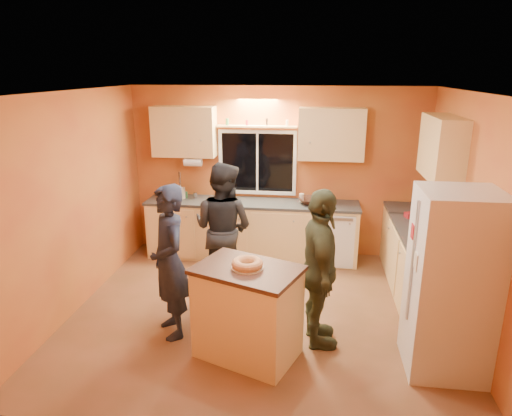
% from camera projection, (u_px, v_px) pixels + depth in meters
% --- Properties ---
extents(ground, '(4.50, 4.50, 0.00)m').
position_uv_depth(ground, '(261.00, 312.00, 5.53)').
color(ground, brown).
rests_on(ground, ground).
extents(room_shell, '(4.54, 4.04, 2.61)m').
position_uv_depth(room_shell, '(276.00, 175.00, 5.44)').
color(room_shell, '#C67F32').
rests_on(room_shell, ground).
extents(back_counter, '(4.23, 0.62, 0.90)m').
position_uv_depth(back_counter, '(275.00, 230.00, 7.01)').
color(back_counter, '#E2C377').
rests_on(back_counter, ground).
extents(right_counter, '(0.62, 1.84, 0.90)m').
position_uv_depth(right_counter, '(422.00, 270.00, 5.63)').
color(right_counter, '#E2C377').
rests_on(right_counter, ground).
extents(refrigerator, '(0.72, 0.70, 1.80)m').
position_uv_depth(refrigerator, '(451.00, 284.00, 4.28)').
color(refrigerator, silver).
rests_on(refrigerator, ground).
extents(island, '(1.18, 1.00, 0.97)m').
position_uv_depth(island, '(248.00, 311.00, 4.59)').
color(island, '#E2C377').
rests_on(island, ground).
extents(bundt_pastry, '(0.31, 0.31, 0.09)m').
position_uv_depth(bundt_pastry, '(247.00, 264.00, 4.43)').
color(bundt_pastry, tan).
rests_on(bundt_pastry, island).
extents(person_left, '(0.68, 0.74, 1.70)m').
position_uv_depth(person_left, '(170.00, 262.00, 4.88)').
color(person_left, black).
rests_on(person_left, ground).
extents(person_center, '(1.01, 0.90, 1.73)m').
position_uv_depth(person_center, '(223.00, 228.00, 5.88)').
color(person_center, black).
rests_on(person_center, ground).
extents(person_right, '(0.55, 1.05, 1.71)m').
position_uv_depth(person_right, '(320.00, 270.00, 4.68)').
color(person_right, '#323521').
rests_on(person_right, ground).
extents(mixing_bowl, '(0.43, 0.43, 0.09)m').
position_uv_depth(mixing_bowl, '(311.00, 201.00, 6.81)').
color(mixing_bowl, black).
rests_on(mixing_bowl, back_counter).
extents(utensil_crock, '(0.14, 0.14, 0.17)m').
position_uv_depth(utensil_crock, '(181.00, 193.00, 7.08)').
color(utensil_crock, beige).
rests_on(utensil_crock, back_counter).
extents(potted_plant, '(0.35, 0.33, 0.32)m').
position_uv_depth(potted_plant, '(447.00, 247.00, 4.73)').
color(potted_plant, gray).
rests_on(potted_plant, right_counter).
extents(red_box, '(0.19, 0.16, 0.07)m').
position_uv_depth(red_box, '(411.00, 215.00, 6.17)').
color(red_box, maroon).
rests_on(red_box, right_counter).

